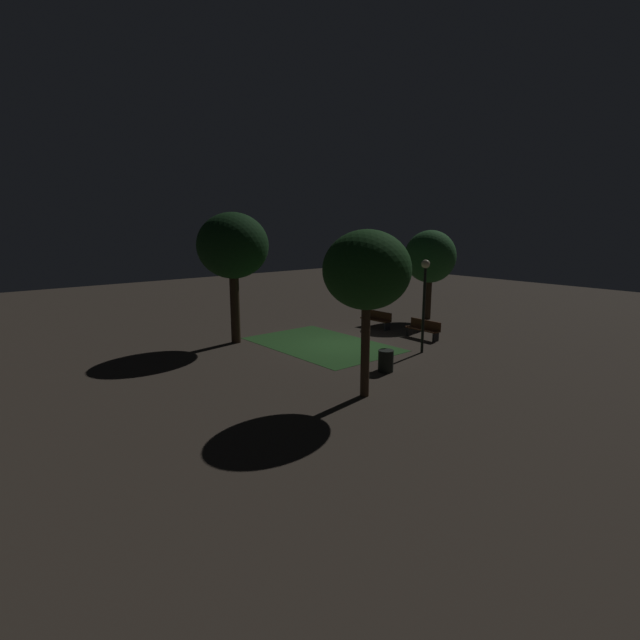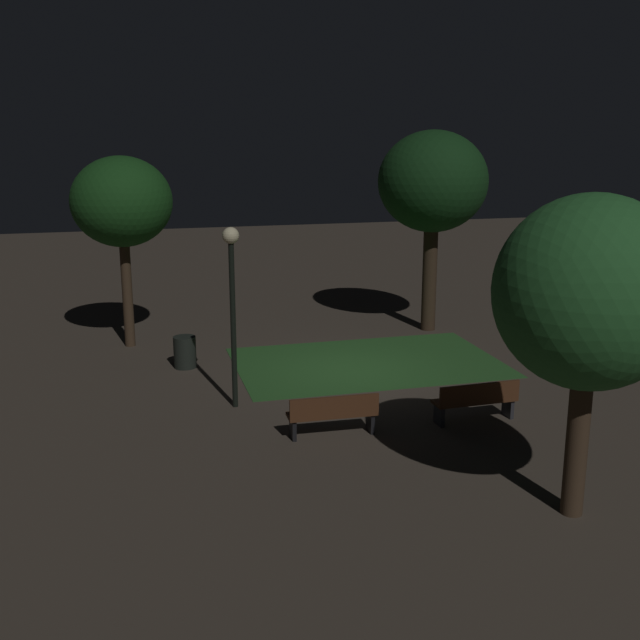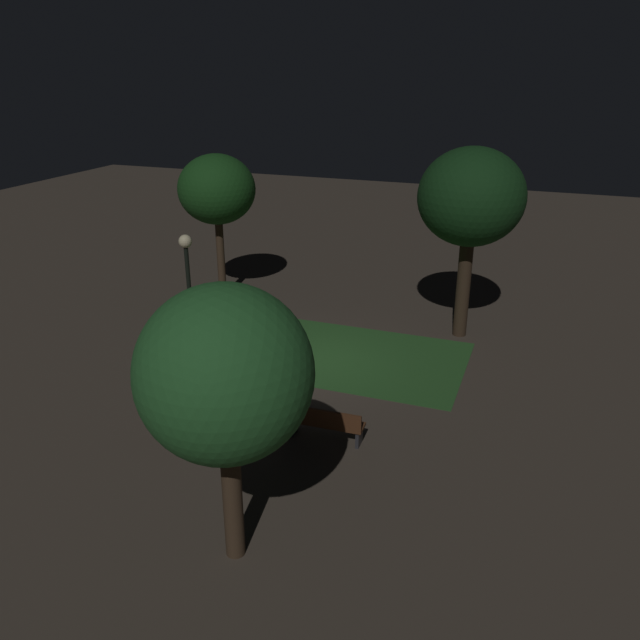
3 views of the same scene
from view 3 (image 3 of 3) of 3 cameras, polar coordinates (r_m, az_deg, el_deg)
The scene contains 9 objects.
ground_plane at distance 18.95m, azimuth 0.12°, elevation -3.65°, with size 60.00×60.00×0.00m, color #473D33.
grass_lawn at distance 19.24m, azimuth 2.59°, elevation -3.23°, with size 6.86×4.45×0.01m, color #2D6028.
bench_near_trees at distance 16.13m, azimuth -10.06°, elevation -7.01°, with size 1.81×0.53×0.88m.
bench_corner at distance 14.95m, azimuth 0.45°, elevation -9.12°, with size 1.81×0.54×0.88m.
tree_lawn_side at distance 23.18m, azimuth -9.19°, elevation 11.35°, with size 2.73×2.73×5.28m.
tree_tall_center at distance 10.34m, azimuth -8.48°, elevation -4.90°, with size 2.90×2.90×5.09m.
tree_right_canopy at distance 19.92m, azimuth 13.32°, elevation 10.47°, with size 3.21×3.21×5.95m.
lamp_post_near_wall at distance 17.72m, azimuth -11.66°, elevation 3.62°, with size 0.36×0.36×3.98m.
trash_bin at distance 21.48m, azimuth -8.66°, elevation 0.48°, with size 0.58×0.58×0.82m, color black.
Camera 3 is at (5.87, -16.02, 8.24)m, focal length 35.89 mm.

